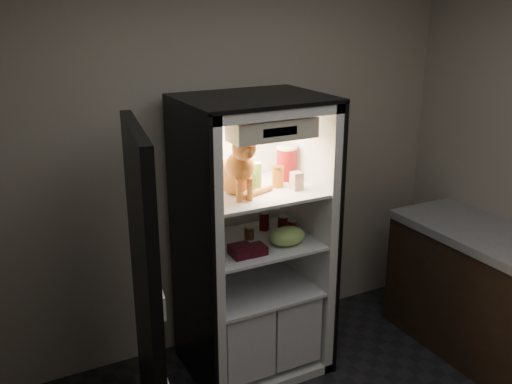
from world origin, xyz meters
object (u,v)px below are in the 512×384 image
grape_bag (287,236)px  berry_box_right (256,250)px  refrigerator (251,258)px  tabby_cat (237,170)px  condiment_jar (249,233)px  pepper_jar (287,163)px  berry_box_left (242,251)px  parmesan_shaker (256,176)px  soda_can_c (292,228)px  soda_can_a (264,221)px  salsa_jar (278,177)px  soda_can_b (283,225)px  mayo_tub (245,174)px  cream_carton (297,181)px

grape_bag → berry_box_right: size_ratio=2.14×
refrigerator → tabby_cat: refrigerator is taller
condiment_jar → pepper_jar: bearing=9.0°
berry_box_left → berry_box_right: size_ratio=1.20×
parmesan_shaker → berry_box_left: size_ratio=1.31×
refrigerator → parmesan_shaker: size_ratio=10.82×
berry_box_left → soda_can_c: bearing=15.8°
soda_can_a → pepper_jar: bearing=-17.6°
refrigerator → salsa_jar: size_ratio=13.80×
parmesan_shaker → soda_can_b: 0.43m
soda_can_c → parmesan_shaker: bearing=169.3°
refrigerator → parmesan_shaker: refrigerator is taller
tabby_cat → soda_can_c: bearing=6.1°
soda_can_a → berry_box_right: (-0.23, -0.32, -0.04)m
salsa_jar → berry_box_left: (-0.33, -0.15, -0.39)m
parmesan_shaker → condiment_jar: 0.40m
salsa_jar → soda_can_b: bearing=29.8°
mayo_tub → grape_bag: (0.14, -0.31, -0.35)m
soda_can_a → grape_bag: (0.01, -0.29, -0.00)m
soda_can_b → tabby_cat: bearing=-169.7°
mayo_tub → berry_box_left: size_ratio=0.90×
soda_can_a → grape_bag: bearing=-88.0°
mayo_tub → soda_can_a: mayo_tub is taller
tabby_cat → soda_can_a: size_ratio=3.40×
mayo_tub → soda_can_a: 0.37m
cream_carton → condiment_jar: bearing=146.0°
parmesan_shaker → pepper_jar: bearing=18.6°
pepper_jar → cream_carton: pepper_jar is taller
cream_carton → grape_bag: 0.36m
refrigerator → grape_bag: bearing=-54.3°
soda_can_a → condiment_jar: soda_can_a is taller
parmesan_shaker → soda_can_a: 0.42m
salsa_jar → parmesan_shaker: bearing=172.1°
soda_can_b → cream_carton: bearing=-85.2°
refrigerator → soda_can_a: refrigerator is taller
grape_bag → berry_box_left: 0.33m
refrigerator → condiment_jar: size_ratio=21.63×
salsa_jar → berry_box_right: size_ratio=1.23×
cream_carton → condiment_jar: (-0.25, 0.17, -0.36)m
salsa_jar → condiment_jar: salsa_jar is taller
refrigerator → mayo_tub: 0.57m
refrigerator → tabby_cat: (-0.15, -0.11, 0.66)m
pepper_jar → berry_box_right: size_ratio=2.05×
pepper_jar → cream_carton: size_ratio=2.01×
pepper_jar → berry_box_right: pepper_jar is taller
cream_carton → grape_bag: bearing=-158.8°
soda_can_a → soda_can_c: size_ratio=1.15×
tabby_cat → berry_box_right: 0.50m
grape_bag → soda_can_c: bearing=47.2°
cream_carton → soda_can_a: size_ratio=0.90×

